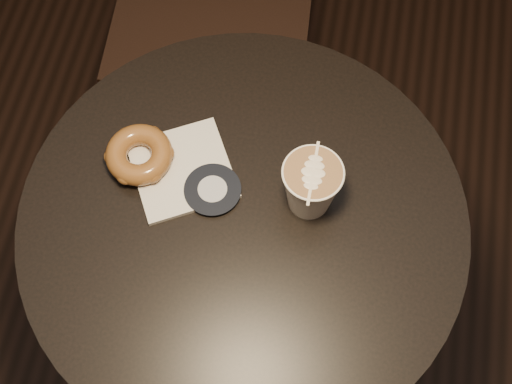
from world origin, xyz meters
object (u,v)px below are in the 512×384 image
cafe_table (245,260)px  pastry_bag (182,170)px  latte_cup (311,187)px  doughnut (139,155)px

cafe_table → pastry_bag: bearing=151.0°
cafe_table → latte_cup: size_ratio=7.35×
latte_cup → doughnut: bearing=176.0°
pastry_bag → doughnut: doughnut is taller
cafe_table → latte_cup: latte_cup is taller
doughnut → cafe_table: bearing=-20.0°
cafe_table → pastry_bag: (-0.11, 0.06, 0.20)m
pastry_bag → cafe_table: bearing=-58.0°
cafe_table → latte_cup: (0.10, 0.05, 0.25)m
pastry_bag → latte_cup: bearing=-33.2°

